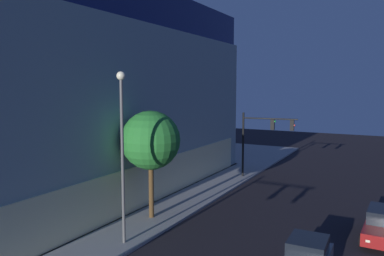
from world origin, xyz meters
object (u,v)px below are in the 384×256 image
traffic_light_far_corner (264,132)px  car_red (383,225)px  sidewalk_tree (151,141)px  street_lamp_sidewalk (122,138)px  modern_building (52,95)px

traffic_light_far_corner → car_red: 14.22m
traffic_light_far_corner → car_red: (-9.79, -9.75, -3.38)m
sidewalk_tree → car_red: 13.64m
street_lamp_sidewalk → sidewalk_tree: street_lamp_sidewalk is taller
sidewalk_tree → car_red: sidewalk_tree is taller
modern_building → street_lamp_sidewalk: 14.92m
traffic_light_far_corner → car_red: size_ratio=1.27×
traffic_light_far_corner → street_lamp_sidewalk: bearing=173.6°
traffic_light_far_corner → street_lamp_sidewalk: street_lamp_sidewalk is taller
sidewalk_tree → car_red: size_ratio=1.46×
modern_building → sidewalk_tree: modern_building is taller
modern_building → traffic_light_far_corner: bearing=-56.7°
sidewalk_tree → modern_building: bearing=74.5°
traffic_light_far_corner → street_lamp_sidewalk: size_ratio=0.66×
street_lamp_sidewalk → sidewalk_tree: bearing=13.9°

